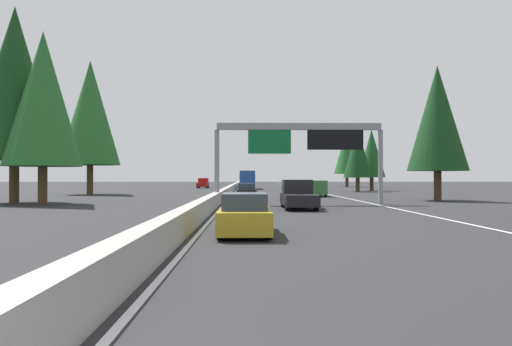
{
  "coord_description": "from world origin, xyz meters",
  "views": [
    {
      "loc": [
        -3.49,
        -1.99,
        2.02
      ],
      "look_at": [
        45.54,
        -2.84,
        2.44
      ],
      "focal_mm": 34.68,
      "sensor_mm": 36.0,
      "label": 1
    }
  ],
  "objects_px": {
    "sign_gantry_overhead": "(301,140)",
    "conifer_right_mid": "(358,153)",
    "conifer_right_far": "(372,153)",
    "sedan_far_right": "(245,215)",
    "conifer_right_near": "(437,118)",
    "sedan_far_left": "(247,192)",
    "conifer_left_near": "(15,83)",
    "conifer_left_mid": "(90,113)",
    "bus_distant_b": "(247,179)",
    "conifer_left_foreground": "(43,99)",
    "conifer_right_distant": "(347,151)",
    "minivan_mid_right": "(315,187)",
    "pickup_near_center": "(298,194)",
    "oncoming_near": "(203,183)"
  },
  "relations": [
    {
      "from": "sign_gantry_overhead",
      "to": "conifer_right_mid",
      "type": "bearing_deg",
      "value": -19.66
    },
    {
      "from": "conifer_right_far",
      "to": "sign_gantry_overhead",
      "type": "bearing_deg",
      "value": 158.29
    },
    {
      "from": "sedan_far_right",
      "to": "conifer_right_near",
      "type": "xyz_separation_m",
      "value": [
        24.95,
        -16.53,
        6.44
      ]
    },
    {
      "from": "sedan_far_left",
      "to": "conifer_left_near",
      "type": "bearing_deg",
      "value": 111.18
    },
    {
      "from": "conifer_left_mid",
      "to": "bus_distant_b",
      "type": "bearing_deg",
      "value": -34.57
    },
    {
      "from": "sedan_far_left",
      "to": "conifer_left_near",
      "type": "height_order",
      "value": "conifer_left_near"
    },
    {
      "from": "conifer_right_mid",
      "to": "conifer_left_foreground",
      "type": "xyz_separation_m",
      "value": [
        -31.99,
        30.61,
        2.38
      ]
    },
    {
      "from": "sign_gantry_overhead",
      "to": "bus_distant_b",
      "type": "xyz_separation_m",
      "value": [
        48.25,
        4.05,
        -3.12
      ]
    },
    {
      "from": "conifer_right_far",
      "to": "conifer_right_distant",
      "type": "xyz_separation_m",
      "value": [
        31.26,
        -2.62,
        2.05
      ]
    },
    {
      "from": "sedan_far_right",
      "to": "sedan_far_left",
      "type": "distance_m",
      "value": 28.42
    },
    {
      "from": "minivan_mid_right",
      "to": "sedan_far_left",
      "type": "xyz_separation_m",
      "value": [
        -6.22,
        7.18,
        -0.27
      ]
    },
    {
      "from": "minivan_mid_right",
      "to": "conifer_left_foreground",
      "type": "relative_size",
      "value": 0.39
    },
    {
      "from": "conifer_right_distant",
      "to": "conifer_left_foreground",
      "type": "xyz_separation_m",
      "value": [
        -67.81,
        36.35,
        0.22
      ]
    },
    {
      "from": "pickup_near_center",
      "to": "conifer_right_mid",
      "type": "height_order",
      "value": "conifer_right_mid"
    },
    {
      "from": "sedan_far_left",
      "to": "conifer_left_near",
      "type": "distance_m",
      "value": 21.29
    },
    {
      "from": "pickup_near_center",
      "to": "conifer_left_near",
      "type": "relative_size",
      "value": 0.36
    },
    {
      "from": "sedan_far_right",
      "to": "oncoming_near",
      "type": "relative_size",
      "value": 0.79
    },
    {
      "from": "conifer_right_near",
      "to": "conifer_right_distant",
      "type": "bearing_deg",
      "value": -4.35
    },
    {
      "from": "sedan_far_right",
      "to": "sign_gantry_overhead",
      "type": "bearing_deg",
      "value": -11.96
    },
    {
      "from": "oncoming_near",
      "to": "conifer_right_far",
      "type": "height_order",
      "value": "conifer_right_far"
    },
    {
      "from": "oncoming_near",
      "to": "conifer_right_near",
      "type": "distance_m",
      "value": 57.42
    },
    {
      "from": "sedan_far_right",
      "to": "conifer_left_near",
      "type": "xyz_separation_m",
      "value": [
        21.4,
        18.1,
        8.7
      ]
    },
    {
      "from": "oncoming_near",
      "to": "conifer_right_near",
      "type": "relative_size",
      "value": 0.48
    },
    {
      "from": "conifer_left_mid",
      "to": "conifer_right_far",
      "type": "bearing_deg",
      "value": -67.92
    },
    {
      "from": "conifer_right_mid",
      "to": "minivan_mid_right",
      "type": "bearing_deg",
      "value": 153.61
    },
    {
      "from": "pickup_near_center",
      "to": "sign_gantry_overhead",
      "type": "bearing_deg",
      "value": -8.69
    },
    {
      "from": "sedan_far_left",
      "to": "conifer_left_foreground",
      "type": "bearing_deg",
      "value": 120.78
    },
    {
      "from": "sedan_far_right",
      "to": "sedan_far_left",
      "type": "xyz_separation_m",
      "value": [
        28.42,
        -0.02,
        0.0
      ]
    },
    {
      "from": "oncoming_near",
      "to": "conifer_left_mid",
      "type": "xyz_separation_m",
      "value": [
        -35.41,
        10.1,
        8.7
      ]
    },
    {
      "from": "oncoming_near",
      "to": "pickup_near_center",
      "type": "bearing_deg",
      "value": 10.69
    },
    {
      "from": "bus_distant_b",
      "to": "conifer_left_foreground",
      "type": "bearing_deg",
      "value": 162.59
    },
    {
      "from": "sign_gantry_overhead",
      "to": "conifer_right_mid",
      "type": "xyz_separation_m",
      "value": [
        31.87,
        -11.39,
        0.62
      ]
    },
    {
      "from": "bus_distant_b",
      "to": "oncoming_near",
      "type": "relative_size",
      "value": 2.05
    },
    {
      "from": "oncoming_near",
      "to": "bus_distant_b",
      "type": "bearing_deg",
      "value": 44.49
    },
    {
      "from": "oncoming_near",
      "to": "conifer_left_near",
      "type": "bearing_deg",
      "value": -10.09
    },
    {
      "from": "oncoming_near",
      "to": "conifer_right_far",
      "type": "distance_m",
      "value": 34.11
    },
    {
      "from": "conifer_right_far",
      "to": "conifer_left_foreground",
      "type": "bearing_deg",
      "value": 137.3
    },
    {
      "from": "conifer_right_distant",
      "to": "conifer_left_foreground",
      "type": "height_order",
      "value": "conifer_left_foreground"
    },
    {
      "from": "minivan_mid_right",
      "to": "conifer_right_near",
      "type": "relative_size",
      "value": 0.43
    },
    {
      "from": "minivan_mid_right",
      "to": "oncoming_near",
      "type": "xyz_separation_m",
      "value": [
        41.71,
        15.52,
        -0.04
      ]
    },
    {
      "from": "sign_gantry_overhead",
      "to": "conifer_right_near",
      "type": "xyz_separation_m",
      "value": [
        5.41,
        -12.39,
        2.28
      ]
    },
    {
      "from": "sign_gantry_overhead",
      "to": "conifer_right_distant",
      "type": "relative_size",
      "value": 1.01
    },
    {
      "from": "conifer_left_mid",
      "to": "conifer_right_near",
      "type": "bearing_deg",
      "value": -114.58
    },
    {
      "from": "minivan_mid_right",
      "to": "conifer_right_far",
      "type": "distance_m",
      "value": 24.65
    },
    {
      "from": "conifer_right_mid",
      "to": "sedan_far_right",
      "type": "bearing_deg",
      "value": 163.2
    },
    {
      "from": "oncoming_near",
      "to": "conifer_right_mid",
      "type": "bearing_deg",
      "value": 43.72
    },
    {
      "from": "conifer_right_far",
      "to": "conifer_left_foreground",
      "type": "xyz_separation_m",
      "value": [
        -36.55,
        33.72,
        2.26
      ]
    },
    {
      "from": "conifer_right_mid",
      "to": "conifer_left_mid",
      "type": "xyz_separation_m",
      "value": [
        -10.48,
        33.95,
        4.15
      ]
    },
    {
      "from": "conifer_right_far",
      "to": "conifer_left_mid",
      "type": "height_order",
      "value": "conifer_left_mid"
    },
    {
      "from": "conifer_right_near",
      "to": "conifer_left_foreground",
      "type": "height_order",
      "value": "conifer_left_foreground"
    }
  ]
}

